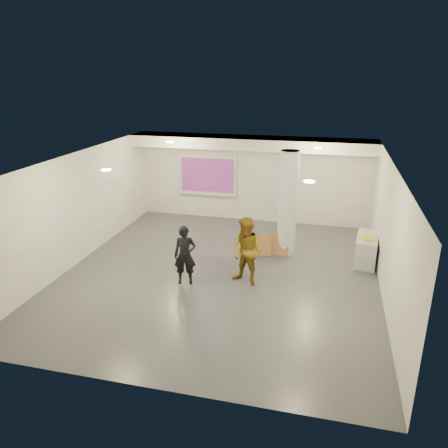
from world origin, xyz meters
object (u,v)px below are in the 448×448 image
(column, at_px, (288,204))
(man, at_px, (247,252))
(woman, at_px, (185,255))
(credenza, at_px, (366,249))
(projection_screen, at_px, (208,176))

(column, height_order, man, column)
(column, xyz_separation_m, woman, (-2.22, -2.49, -0.75))
(credenza, bearing_deg, woman, -145.90)
(projection_screen, height_order, credenza, projection_screen)
(column, distance_m, projection_screen, 4.08)
(credenza, height_order, man, man)
(man, bearing_deg, projection_screen, 137.11)
(credenza, distance_m, woman, 5.05)
(woman, bearing_deg, man, -1.28)
(projection_screen, distance_m, woman, 5.28)
(column, height_order, projection_screen, column)
(woman, bearing_deg, projection_screen, 85.05)
(credenza, height_order, woman, woman)
(column, bearing_deg, woman, -131.63)
(projection_screen, xyz_separation_m, woman, (0.88, -5.15, -0.78))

